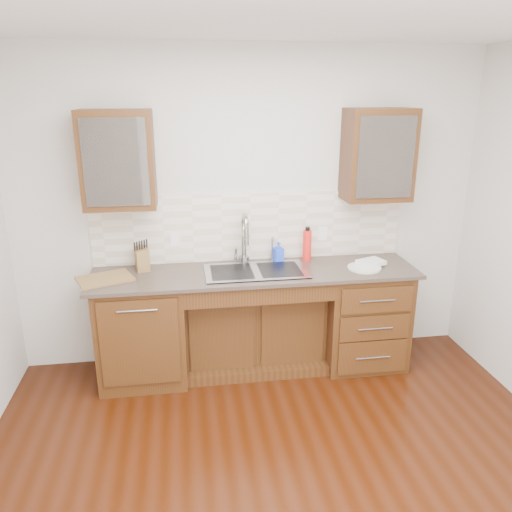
{
  "coord_description": "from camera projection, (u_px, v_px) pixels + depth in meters",
  "views": [
    {
      "loc": [
        -0.57,
        -2.42,
        2.33
      ],
      "look_at": [
        0.0,
        1.4,
        1.05
      ],
      "focal_mm": 35.0,
      "sensor_mm": 36.0,
      "label": 1
    }
  ],
  "objects": [
    {
      "name": "cup_left_a",
      "position": [
        101.0,
        167.0,
        3.84
      ],
      "size": [
        0.15,
        0.15,
        0.1
      ],
      "primitive_type": "imported",
      "rotation": [
        0.0,
        0.0,
        0.21
      ],
      "color": "white",
      "rests_on": "upper_cabinet_left"
    },
    {
      "name": "faucet",
      "position": [
        244.0,
        241.0,
        4.26
      ],
      "size": [
        0.04,
        0.04,
        0.4
      ],
      "primitive_type": "cylinder",
      "color": "#999993",
      "rests_on": "countertop"
    },
    {
      "name": "water_bottle",
      "position": [
        307.0,
        246.0,
        4.35
      ],
      "size": [
        0.08,
        0.08,
        0.27
      ],
      "primitive_type": "cylinder",
      "rotation": [
        0.0,
        0.0,
        0.02
      ],
      "color": "red",
      "rests_on": "countertop"
    },
    {
      "name": "ground",
      "position": [
        289.0,
        494.0,
        3.1
      ],
      "size": [
        4.0,
        3.5,
        0.1
      ],
      "primitive_type": "cube",
      "color": "#341408"
    },
    {
      "name": "filter_tap",
      "position": [
        272.0,
        248.0,
        4.33
      ],
      "size": [
        0.02,
        0.02,
        0.24
      ],
      "primitive_type": "cylinder",
      "color": "#999993",
      "rests_on": "countertop"
    },
    {
      "name": "dish_towel",
      "position": [
        371.0,
        262.0,
        4.25
      ],
      "size": [
        0.26,
        0.23,
        0.03
      ],
      "primitive_type": "cube",
      "rotation": [
        0.0,
        0.0,
        0.37
      ],
      "color": "white",
      "rests_on": "plate"
    },
    {
      "name": "upper_cabinet_left",
      "position": [
        118.0,
        160.0,
        3.84
      ],
      "size": [
        0.55,
        0.34,
        0.75
      ],
      "primitive_type": "cube",
      "color": "#593014",
      "rests_on": "wall_back"
    },
    {
      "name": "sink",
      "position": [
        256.0,
        281.0,
        4.15
      ],
      "size": [
        0.84,
        0.46,
        0.19
      ],
      "primitive_type": "cube",
      "color": "#9E9EA5",
      "rests_on": "countertop"
    },
    {
      "name": "base_cabinet_left",
      "position": [
        143.0,
        329.0,
        4.16
      ],
      "size": [
        0.7,
        0.62,
        0.88
      ],
      "primitive_type": "cube",
      "color": "#593014",
      "rests_on": "ground"
    },
    {
      "name": "soap_bottle",
      "position": [
        278.0,
        252.0,
        4.35
      ],
      "size": [
        0.1,
        0.1,
        0.18
      ],
      "primitive_type": "imported",
      "rotation": [
        0.0,
        0.0,
        0.31
      ],
      "color": "blue",
      "rests_on": "countertop"
    },
    {
      "name": "wall_back",
      "position": [
        249.0,
        209.0,
        4.35
      ],
      "size": [
        4.0,
        0.1,
        2.7
      ],
      "primitive_type": "cube",
      "color": "beige",
      "rests_on": "ground"
    },
    {
      "name": "cup_left_b",
      "position": [
        137.0,
        167.0,
        3.88
      ],
      "size": [
        0.11,
        0.11,
        0.08
      ],
      "primitive_type": "imported",
      "rotation": [
        0.0,
        0.0,
        -0.27
      ],
      "color": "silver",
      "rests_on": "upper_cabinet_left"
    },
    {
      "name": "knife_block",
      "position": [
        142.0,
        259.0,
        4.14
      ],
      "size": [
        0.13,
        0.18,
        0.19
      ],
      "primitive_type": "cube",
      "rotation": [
        0.0,
        0.0,
        0.21
      ],
      "color": "olive",
      "rests_on": "countertop"
    },
    {
      "name": "outlet_right",
      "position": [
        323.0,
        234.0,
        4.44
      ],
      "size": [
        0.08,
        0.01,
        0.12
      ],
      "primitive_type": "cube",
      "color": "white",
      "rests_on": "backsplash"
    },
    {
      "name": "cup_right_a",
      "position": [
        359.0,
        162.0,
        4.13
      ],
      "size": [
        0.13,
        0.13,
        0.09
      ],
      "primitive_type": "imported",
      "rotation": [
        0.0,
        0.0,
        -0.13
      ],
      "color": "white",
      "rests_on": "upper_cabinet_right"
    },
    {
      "name": "outlet_left",
      "position": [
        175.0,
        240.0,
        4.26
      ],
      "size": [
        0.08,
        0.01,
        0.12
      ],
      "primitive_type": "cube",
      "color": "white",
      "rests_on": "backsplash"
    },
    {
      "name": "cutting_board",
      "position": [
        105.0,
        279.0,
        3.94
      ],
      "size": [
        0.49,
        0.42,
        0.02
      ],
      "primitive_type": "cube",
      "rotation": [
        0.0,
        0.0,
        0.38
      ],
      "color": "brown",
      "rests_on": "countertop"
    },
    {
      "name": "base_cabinet_right",
      "position": [
        361.0,
        315.0,
        4.43
      ],
      "size": [
        0.7,
        0.62,
        0.88
      ],
      "primitive_type": "cube",
      "color": "#593014",
      "rests_on": "ground"
    },
    {
      "name": "countertop",
      "position": [
        256.0,
        273.0,
        4.14
      ],
      "size": [
        2.7,
        0.65,
        0.03
      ],
      "primitive_type": "cube",
      "color": "#84705B",
      "rests_on": "base_cabinet_left"
    },
    {
      "name": "plate",
      "position": [
        364.0,
        268.0,
        4.19
      ],
      "size": [
        0.34,
        0.34,
        0.02
      ],
      "primitive_type": "cylinder",
      "rotation": [
        0.0,
        0.0,
        0.22
      ],
      "color": "beige",
      "rests_on": "countertop"
    },
    {
      "name": "base_cabinet_center",
      "position": [
        254.0,
        326.0,
        4.41
      ],
      "size": [
        1.2,
        0.44,
        0.7
      ],
      "primitive_type": "cube",
      "color": "#593014",
      "rests_on": "ground"
    },
    {
      "name": "cup_right_b",
      "position": [
        386.0,
        161.0,
        4.17
      ],
      "size": [
        0.1,
        0.1,
        0.09
      ],
      "primitive_type": "imported",
      "rotation": [
        0.0,
        0.0,
        0.07
      ],
      "color": "white",
      "rests_on": "upper_cabinet_right"
    },
    {
      "name": "backsplash",
      "position": [
        250.0,
        227.0,
        4.33
      ],
      "size": [
        2.7,
        0.02,
        0.59
      ],
      "primitive_type": "cube",
      "color": "beige",
      "rests_on": "wall_back"
    },
    {
      "name": "upper_cabinet_right",
      "position": [
        378.0,
        155.0,
        4.14
      ],
      "size": [
        0.55,
        0.34,
        0.75
      ],
      "primitive_type": "cube",
      "color": "#593014",
      "rests_on": "wall_back"
    }
  ]
}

